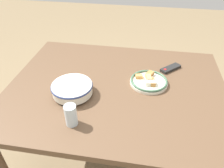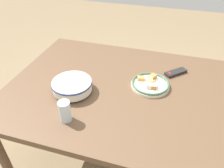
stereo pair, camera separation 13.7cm
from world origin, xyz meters
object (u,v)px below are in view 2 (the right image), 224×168
(food_plate, at_px, (150,84))
(drinking_glass, at_px, (65,111))
(noodle_bowl, at_px, (72,86))
(tv_remote, at_px, (176,72))

(food_plate, xyz_separation_m, drinking_glass, (-0.39, -0.42, 0.04))
(noodle_bowl, height_order, food_plate, noodle_bowl)
(noodle_bowl, relative_size, drinking_glass, 2.06)
(noodle_bowl, xyz_separation_m, drinking_glass, (0.07, -0.23, 0.02))
(tv_remote, relative_size, drinking_glass, 1.26)
(noodle_bowl, bearing_deg, drinking_glass, -73.44)
(noodle_bowl, bearing_deg, tv_remote, 32.47)
(tv_remote, xyz_separation_m, drinking_glass, (-0.54, -0.62, 0.05))
(food_plate, bearing_deg, noodle_bowl, -157.39)
(tv_remote, bearing_deg, drinking_glass, 95.11)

